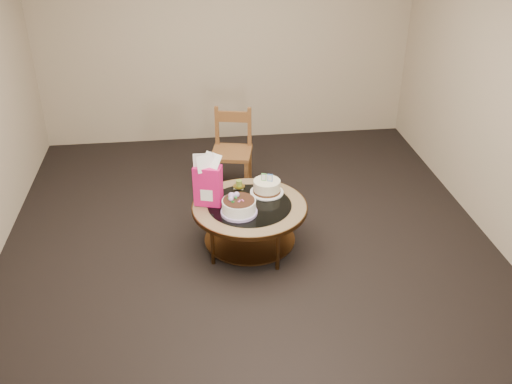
{
  "coord_description": "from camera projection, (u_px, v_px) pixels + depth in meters",
  "views": [
    {
      "loc": [
        -0.47,
        -4.27,
        3.03
      ],
      "look_at": [
        0.06,
        0.02,
        0.57
      ],
      "focal_mm": 40.0,
      "sensor_mm": 36.0,
      "label": 1
    }
  ],
  "objects": [
    {
      "name": "cream_cake",
      "position": [
        267.0,
        187.0,
        5.16
      ],
      "size": [
        0.3,
        0.3,
        0.19
      ],
      "rotation": [
        0.0,
        0.0,
        -0.34
      ],
      "color": "white",
      "rests_on": "coffee_table"
    },
    {
      "name": "pillar_candle",
      "position": [
        239.0,
        185.0,
        5.26
      ],
      "size": [
        0.11,
        0.11,
        0.08
      ],
      "rotation": [
        0.0,
        0.0,
        -0.24
      ],
      "color": "#CDB454",
      "rests_on": "coffee_table"
    },
    {
      "name": "decorated_cake",
      "position": [
        239.0,
        207.0,
        4.85
      ],
      "size": [
        0.31,
        0.31,
        0.18
      ],
      "rotation": [
        0.0,
        0.0,
        -0.07
      ],
      "color": "#B199D9",
      "rests_on": "coffee_table"
    },
    {
      "name": "ground",
      "position": [
        250.0,
        247.0,
        5.23
      ],
      "size": [
        5.0,
        5.0,
        0.0
      ],
      "primitive_type": "plane",
      "color": "black",
      "rests_on": "ground"
    },
    {
      "name": "room_walls",
      "position": [
        249.0,
        86.0,
        4.47
      ],
      "size": [
        4.52,
        5.02,
        2.61
      ],
      "color": "tan",
      "rests_on": "ground"
    },
    {
      "name": "gift_bag",
      "position": [
        208.0,
        180.0,
        4.9
      ],
      "size": [
        0.26,
        0.22,
        0.47
      ],
      "rotation": [
        0.0,
        0.0,
        -0.3
      ],
      "color": "#E81563",
      "rests_on": "coffee_table"
    },
    {
      "name": "coffee_table",
      "position": [
        250.0,
        212.0,
        5.04
      ],
      "size": [
        1.02,
        1.02,
        0.46
      ],
      "color": "#553518",
      "rests_on": "ground"
    },
    {
      "name": "dining_chair",
      "position": [
        232.0,
        150.0,
        5.99
      ],
      "size": [
        0.48,
        0.48,
        0.88
      ],
      "rotation": [
        0.0,
        0.0,
        -0.21
      ],
      "color": "brown",
      "rests_on": "ground"
    }
  ]
}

